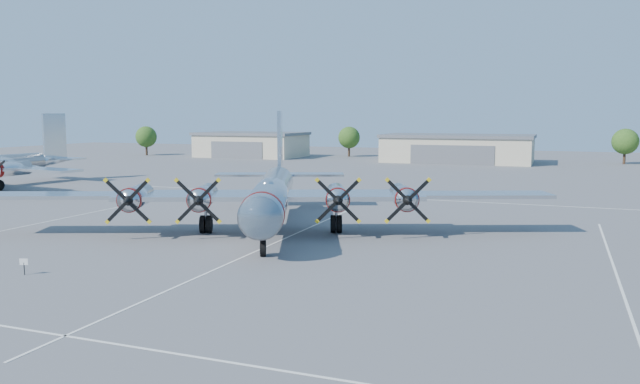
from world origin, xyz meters
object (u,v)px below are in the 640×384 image
(hangar_west, at_px, (252,144))
(tree_west, at_px, (349,138))
(main_bomber_b29, at_px, (273,228))
(info_placard, at_px, (24,263))
(tree_east, at_px, (625,142))
(hangar_center, at_px, (458,148))
(tree_far_west, at_px, (146,137))

(hangar_west, height_order, tree_west, tree_west)
(tree_west, height_order, main_bomber_b29, tree_west)
(info_placard, bearing_deg, hangar_west, 91.92)
(tree_west, bearing_deg, tree_east, -2.08)
(tree_east, bearing_deg, main_bomber_b29, -111.11)
(hangar_center, distance_m, tree_east, 30.64)
(hangar_west, xyz_separation_m, hangar_center, (45.00, -0.00, -0.00))
(main_bomber_b29, xyz_separation_m, info_placard, (-6.85, -18.47, 0.66))
(info_placard, bearing_deg, tree_west, 80.21)
(hangar_west, bearing_deg, tree_west, 21.89)
(tree_east, xyz_separation_m, main_bomber_b29, (-32.64, -84.54, -4.22))
(tree_far_west, xyz_separation_m, tree_west, (45.00, 12.00, 0.00))
(tree_far_west, bearing_deg, hangar_center, 3.24)
(hangar_west, bearing_deg, tree_far_west, -170.99)
(tree_east, bearing_deg, info_placard, -110.98)
(tree_west, distance_m, tree_east, 55.04)
(tree_west, bearing_deg, tree_far_west, -165.07)
(tree_west, height_order, tree_east, same)
(hangar_center, bearing_deg, hangar_west, 180.00)
(hangar_center, xyz_separation_m, tree_west, (-25.00, 8.04, 1.51))
(main_bomber_b29, bearing_deg, tree_west, 82.66)
(hangar_center, relative_size, main_bomber_b29, 0.67)
(hangar_center, relative_size, tree_east, 4.31)
(main_bomber_b29, bearing_deg, tree_far_west, 110.27)
(tree_far_west, bearing_deg, tree_east, 5.71)
(tree_east, height_order, info_placard, tree_east)
(hangar_center, distance_m, tree_far_west, 70.13)
(hangar_west, xyz_separation_m, tree_west, (20.00, 8.04, 1.51))
(hangar_west, relative_size, info_placard, 23.92)
(tree_far_west, relative_size, tree_east, 1.00)
(hangar_west, distance_m, tree_west, 21.61)
(hangar_west, distance_m, tree_far_west, 25.36)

